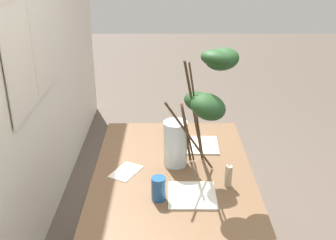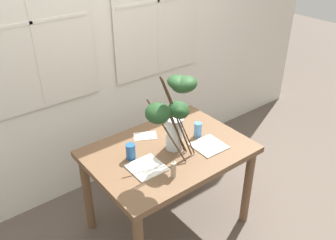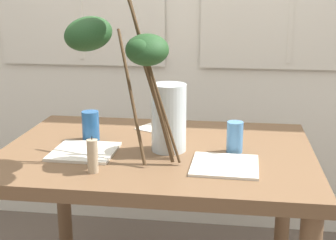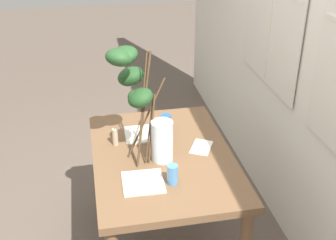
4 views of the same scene
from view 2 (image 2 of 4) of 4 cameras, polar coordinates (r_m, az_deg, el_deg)
ground at (r=3.27m, az=0.06°, el=-15.75°), size 14.00×14.00×0.00m
back_wall_with_windows at (r=3.19m, az=-10.85°, el=14.06°), size 5.44×0.14×2.97m
dining_table at (r=2.83m, az=0.06°, el=-6.38°), size 1.20×0.86×0.77m
vase_with_branches at (r=2.46m, az=1.01°, el=1.00°), size 0.44×0.40×0.70m
drinking_glass_blue_left at (r=2.65m, az=-5.87°, el=-4.95°), size 0.07×0.07×0.12m
drinking_glass_blue_right at (r=2.89m, az=4.72°, el=-1.51°), size 0.06×0.06×0.12m
plate_square_left at (r=2.58m, az=-3.39°, el=-7.44°), size 0.24×0.24×0.01m
plate_square_right at (r=2.81m, az=6.40°, el=-4.04°), size 0.24×0.24×0.01m
napkin_folded at (r=2.92m, az=-3.62°, el=-2.51°), size 0.21×0.19×0.00m
pillar_candle at (r=2.47m, az=0.87°, el=-7.80°), size 0.04×0.04×0.13m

